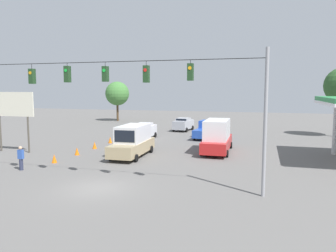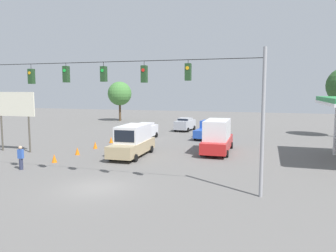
{
  "view_description": "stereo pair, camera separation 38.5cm",
  "coord_description": "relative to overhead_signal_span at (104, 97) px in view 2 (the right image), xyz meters",
  "views": [
    {
      "loc": [
        -9.36,
        17.15,
        5.91
      ],
      "look_at": [
        -1.28,
        -10.63,
        2.66
      ],
      "focal_mm": 35.0,
      "sensor_mm": 36.0,
      "label": 1
    },
    {
      "loc": [
        -9.73,
        17.04,
        5.91
      ],
      "look_at": [
        -1.28,
        -10.63,
        2.66
      ],
      "focal_mm": 35.0,
      "sensor_mm": 36.0,
      "label": 2
    }
  ],
  "objects": [
    {
      "name": "traffic_cone_farthest",
      "position": [
        6.81,
        -20.72,
        -5.08
      ],
      "size": [
        0.43,
        0.43,
        0.69
      ],
      "primitive_type": "cone",
      "color": "orange",
      "rests_on": "ground_plane"
    },
    {
      "name": "overhead_signal_span",
      "position": [
        0.0,
        0.0,
        0.0
      ],
      "size": [
        19.2,
        0.38,
        8.15
      ],
      "color": "#939399",
      "rests_on": "ground_plane"
    },
    {
      "name": "pickup_truck_blue_oncoming_deep",
      "position": [
        -2.94,
        -20.76,
        -4.44
      ],
      "size": [
        2.66,
        5.75,
        2.12
      ],
      "color": "#234CB2",
      "rests_on": "ground_plane"
    },
    {
      "name": "box_truck_tan_withflow_mid",
      "position": [
        1.65,
        -8.24,
        -4.06
      ],
      "size": [
        2.58,
        6.43,
        2.74
      ],
      "color": "tan",
      "rests_on": "ground_plane"
    },
    {
      "name": "ground_plane",
      "position": [
        -0.02,
        1.26,
        -5.42
      ],
      "size": [
        140.0,
        140.0,
        0.0
      ],
      "primitive_type": "plane",
      "color": "#605E5B"
    },
    {
      "name": "tree_horizon_right",
      "position": [
        16.8,
        -37.75,
        -0.31
      ],
      "size": [
        4.43,
        4.43,
        7.35
      ],
      "color": "#4C3823",
      "rests_on": "ground_plane"
    },
    {
      "name": "traffic_cone_fourth",
      "position": [
        6.76,
        -14.16,
        -5.08
      ],
      "size": [
        0.43,
        0.43,
        0.69
      ],
      "primitive_type": "cone",
      "color": "orange",
      "rests_on": "ground_plane"
    },
    {
      "name": "pedestrian",
      "position": [
        7.57,
        -1.2,
        -4.52
      ],
      "size": [
        0.4,
        0.28,
        1.78
      ],
      "color": "#2D334C",
      "rests_on": "ground_plane"
    },
    {
      "name": "box_truck_red_oncoming_far",
      "position": [
        -5.31,
        -12.09,
        -3.91
      ],
      "size": [
        2.58,
        7.01,
        3.09
      ],
      "color": "red",
      "rests_on": "ground_plane"
    },
    {
      "name": "sedan_white_withflow_far",
      "position": [
        4.21,
        -18.16,
        -4.43
      ],
      "size": [
        2.03,
        4.51,
        1.9
      ],
      "color": "silver",
      "rests_on": "ground_plane"
    },
    {
      "name": "traffic_cone_nearest",
      "position": [
        6.71,
        -3.95,
        -5.08
      ],
      "size": [
        0.43,
        0.43,
        0.69
      ],
      "primitive_type": "cone",
      "color": "orange",
      "rests_on": "ground_plane"
    },
    {
      "name": "roadside_billboard",
      "position": [
        13.17,
        -6.98,
        -1.24
      ],
      "size": [
        4.55,
        0.16,
        5.67
      ],
      "color": "#4C473D",
      "rests_on": "ground_plane"
    },
    {
      "name": "traffic_cone_second",
      "position": [
        6.66,
        -7.24,
        -5.08
      ],
      "size": [
        0.43,
        0.43,
        0.69
      ],
      "primitive_type": "cone",
      "color": "orange",
      "rests_on": "ground_plane"
    },
    {
      "name": "sedan_silver_withflow_deep",
      "position": [
        1.53,
        -26.95,
        -4.46
      ],
      "size": [
        2.44,
        4.4,
        1.84
      ],
      "color": "#A8AAB2",
      "rests_on": "ground_plane"
    },
    {
      "name": "traffic_cone_third",
      "position": [
        6.71,
        -10.56,
        -5.08
      ],
      "size": [
        0.43,
        0.43,
        0.69
      ],
      "primitive_type": "cone",
      "color": "orange",
      "rests_on": "ground_plane"
    },
    {
      "name": "traffic_cone_fifth",
      "position": [
        6.61,
        -17.28,
        -5.08
      ],
      "size": [
        0.43,
        0.43,
        0.69
      ],
      "primitive_type": "cone",
      "color": "orange",
      "rests_on": "ground_plane"
    }
  ]
}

